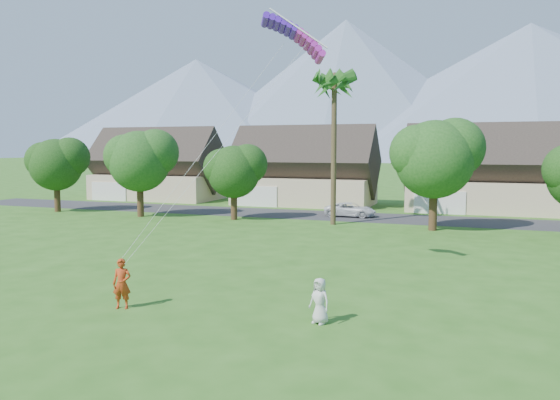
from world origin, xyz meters
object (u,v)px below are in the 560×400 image
at_px(parked_car, 350,210).
at_px(parafoil_kite, 296,34).
at_px(kite_flyer, 122,284).
at_px(watcher, 320,301).

bearing_deg(parked_car, parafoil_kite, -173.42).
bearing_deg(kite_flyer, parked_car, 68.32).
bearing_deg(watcher, parafoil_kite, 136.90).
bearing_deg(kite_flyer, parafoil_kite, 36.84).
distance_m(watcher, parafoil_kite, 12.74).
distance_m(parked_car, parafoil_kite, 26.88).
xyz_separation_m(kite_flyer, parked_car, (2.25, 31.31, -0.35)).
xyz_separation_m(kite_flyer, watcher, (7.89, 0.86, -0.16)).
bearing_deg(parked_car, watcher, -169.29).
bearing_deg(kite_flyer, watcher, -11.31).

